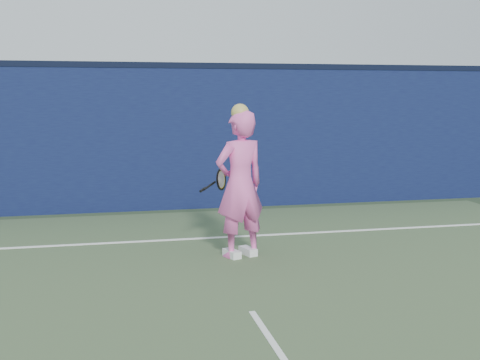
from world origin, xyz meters
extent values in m
plane|color=#32442A|center=(0.00, 0.00, 0.00)|extent=(80.00, 80.00, 0.00)
cube|color=#0D133B|center=(0.00, 6.50, 1.25)|extent=(24.00, 0.40, 2.50)
cube|color=black|center=(0.00, 6.50, 2.55)|extent=(24.00, 0.42, 0.10)
imported|color=#F55FB8|center=(0.32, 2.98, 0.93)|extent=(0.78, 0.64, 1.85)
sphere|color=tan|center=(0.32, 2.98, 1.82)|extent=(0.22, 0.22, 0.22)
cube|color=white|center=(0.43, 3.02, 0.05)|extent=(0.20, 0.30, 0.10)
cube|color=white|center=(0.20, 2.94, 0.05)|extent=(0.20, 0.30, 0.10)
torus|color=black|center=(0.17, 3.46, 0.93)|extent=(0.20, 0.27, 0.30)
torus|color=yellow|center=(0.17, 3.46, 0.93)|extent=(0.16, 0.22, 0.24)
cylinder|color=beige|center=(0.17, 3.46, 0.93)|extent=(0.15, 0.21, 0.24)
cylinder|color=black|center=(-0.01, 3.32, 0.87)|extent=(0.20, 0.21, 0.10)
cylinder|color=black|center=(-0.11, 3.25, 0.83)|extent=(0.11, 0.11, 0.06)
cube|color=white|center=(0.00, 4.00, 0.01)|extent=(11.00, 0.08, 0.01)
camera|label=1|loc=(-1.27, -4.28, 2.03)|focal=45.00mm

